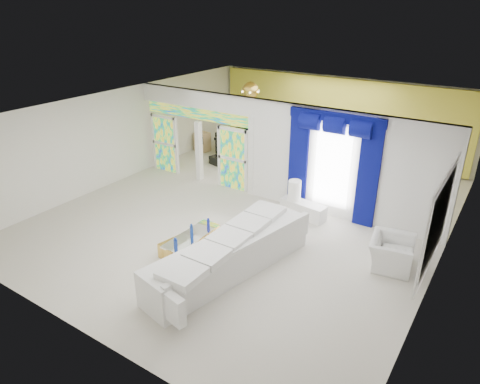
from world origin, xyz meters
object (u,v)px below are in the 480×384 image
Objects in this scene: coffee_table at (192,242)px; grand_piano at (244,143)px; console_table at (303,209)px; white_sofa at (230,257)px; armchair at (391,253)px.

grand_piano is (-2.84, 6.68, 0.27)m from coffee_table.
grand_piano is (-4.34, 3.62, 0.23)m from console_table.
armchair is (2.89, 2.23, -0.06)m from white_sofa.
console_table is (1.50, 3.06, 0.04)m from coffee_table.
white_sofa is 2.62× the size of coffee_table.
armchair reaches higher than console_table.
coffee_table is 1.53× the size of armchair.
white_sofa is 8.14m from grand_piano.
grand_piano reaches higher than console_table.
white_sofa is at bearing 118.69° from armchair.
white_sofa is 3.27× the size of console_table.
coffee_table is (-1.35, 0.30, -0.23)m from white_sofa.
grand_piano is at bearing 140.17° from console_table.
grand_piano is (-4.19, 6.98, 0.04)m from white_sofa.
console_table is (0.15, 3.36, -0.19)m from white_sofa.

